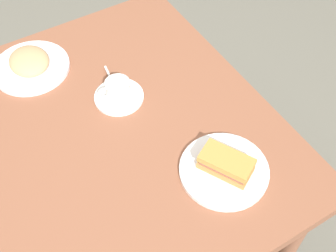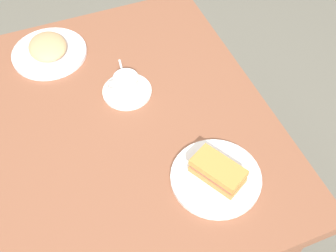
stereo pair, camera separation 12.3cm
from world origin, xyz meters
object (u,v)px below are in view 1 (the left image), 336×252
(spoon, at_px, (111,79))
(side_plate, at_px, (31,67))
(dining_table, at_px, (122,143))
(sandwich_front, at_px, (226,164))
(coffee_cup, at_px, (117,89))
(coffee_saucer, at_px, (119,97))
(sandwich_plate, at_px, (224,170))

(spoon, distance_m, side_plate, 0.28)
(dining_table, distance_m, sandwich_front, 0.36)
(coffee_cup, distance_m, side_plate, 0.32)
(sandwich_front, xyz_separation_m, coffee_saucer, (-0.39, -0.12, -0.03))
(spoon, bearing_deg, coffee_saucer, -7.96)
(sandwich_front, height_order, spoon, sandwich_front)
(sandwich_front, xyz_separation_m, side_plate, (-0.65, -0.31, -0.03))
(coffee_saucer, relative_size, spoon, 1.56)
(coffee_saucer, bearing_deg, spoon, 172.04)
(coffee_cup, bearing_deg, spoon, 170.63)
(coffee_saucer, height_order, spoon, spoon)
(dining_table, bearing_deg, side_plate, -159.20)
(dining_table, height_order, side_plate, side_plate)
(dining_table, distance_m, side_plate, 0.40)
(coffee_saucer, xyz_separation_m, spoon, (-0.07, 0.01, 0.01))
(sandwich_front, height_order, coffee_cup, coffee_cup)
(coffee_saucer, bearing_deg, sandwich_front, 17.72)
(coffee_saucer, bearing_deg, coffee_cup, -100.40)
(sandwich_front, bearing_deg, side_plate, -154.31)
(sandwich_front, height_order, side_plate, sandwich_front)
(sandwich_front, bearing_deg, coffee_cup, -162.06)
(sandwich_plate, xyz_separation_m, side_plate, (-0.65, -0.31, 0.00))
(dining_table, height_order, coffee_cup, coffee_cup)
(side_plate, bearing_deg, sandwich_plate, 25.54)
(sandwich_plate, distance_m, spoon, 0.47)
(dining_table, distance_m, spoon, 0.21)
(sandwich_front, xyz_separation_m, spoon, (-0.46, -0.11, -0.03))
(sandwich_plate, bearing_deg, sandwich_front, 76.26)
(sandwich_plate, bearing_deg, side_plate, -154.46)
(dining_table, bearing_deg, coffee_cup, 154.21)
(coffee_saucer, bearing_deg, side_plate, -144.23)
(sandwich_plate, bearing_deg, spoon, -166.39)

